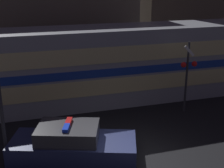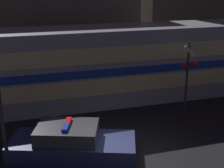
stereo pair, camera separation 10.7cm
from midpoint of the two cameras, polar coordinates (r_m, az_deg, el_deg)
ground_plane at (r=11.60m, az=3.36°, el=-14.57°), size 120.00×120.00×0.00m
train at (r=17.31m, az=5.07°, el=3.97°), size 17.03×2.98×4.00m
police_car at (r=11.94m, az=-7.15°, el=-10.81°), size 4.97×3.22×1.37m
crossing_signal_near at (r=15.54m, az=13.92°, el=2.35°), size 0.85×0.32×3.55m
building_left at (r=22.08m, az=-11.27°, el=12.56°), size 11.74×4.07×8.33m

